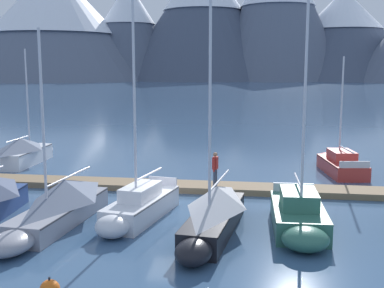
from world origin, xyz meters
TOP-DOWN VIEW (x-y plane):
  - ground_plane at (0.00, 0.00)m, footprint 700.00×700.00m
  - mountain_west_summit at (-83.12, 208.28)m, footprint 95.78×95.78m
  - mountain_central_massif at (-49.48, 215.67)m, footprint 56.69×56.69m
  - mountain_shoulder_ridge at (-14.02, 219.60)m, footprint 81.55×81.55m
  - mountain_east_summit at (20.84, 215.65)m, footprint 66.60×66.60m
  - mountain_rear_spur at (52.06, 221.89)m, footprint 79.69×79.69m
  - dock at (0.00, 4.00)m, footprint 24.62×3.17m
  - sailboat_nearest_berth at (-11.02, 9.78)m, footprint 2.11×5.93m
  - sailboat_mid_dock_port at (-4.52, -1.97)m, footprint 2.50×7.38m
  - sailboat_mid_dock_starboard at (-1.51, -1.15)m, footprint 2.62×5.63m
  - sailboat_far_berth at (1.56, -2.43)m, footprint 2.43×6.83m
  - sailboat_outer_slip at (4.73, -1.87)m, footprint 2.02×5.46m
  - sailboat_end_of_dock at (8.37, 9.05)m, footprint 2.20×6.02m
  - person_on_dock at (1.35, 3.61)m, footprint 0.29×0.58m

SIDE VIEW (x-z plane):
  - ground_plane at x=0.00m, z-range 0.00..0.00m
  - dock at x=0.00m, z-range -0.01..0.29m
  - sailboat_end_of_dock at x=8.37m, z-range -2.82..3.86m
  - sailboat_mid_dock_starboard at x=-1.51m, z-range -3.72..4.89m
  - sailboat_outer_slip at x=4.73m, z-range -3.94..5.13m
  - sailboat_mid_dock_port at x=-4.52m, z-range -2.95..4.49m
  - sailboat_far_berth at x=1.56m, z-range -3.48..5.08m
  - sailboat_nearest_berth at x=-11.02m, z-range -2.79..4.43m
  - person_on_dock at x=1.35m, z-range 0.42..2.11m
  - mountain_rear_spur at x=52.06m, z-range 1.01..43.33m
  - mountain_central_massif at x=-49.48m, z-range 1.03..47.28m
  - mountain_west_summit at x=-83.12m, z-range 2.01..54.80m
  - mountain_shoulder_ridge at x=-14.02m, z-range 1.46..60.66m
  - mountain_east_summit at x=20.84m, z-range 1.95..68.61m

